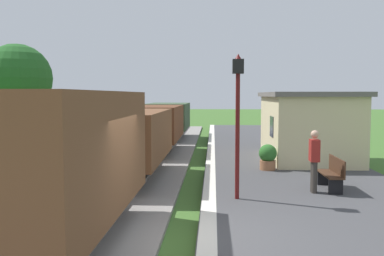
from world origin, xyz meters
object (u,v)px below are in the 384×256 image
tree_trackside_far (17,79)px  bench_near_hut (332,173)px  bench_down_platform (278,137)px  freight_train (140,131)px  lamp_post_near (238,99)px  station_hut (307,125)px  potted_planter (268,157)px  person_waiting (314,159)px

tree_trackside_far → bench_near_hut: bearing=-31.3°
tree_trackside_far → bench_down_platform: bearing=11.6°
freight_train → lamp_post_near: (3.52, -5.81, 1.32)m
station_hut → lamp_post_near: 7.85m
tree_trackside_far → potted_planter: bearing=-22.1°
bench_down_platform → lamp_post_near: size_ratio=0.41×
bench_near_hut → tree_trackside_far: size_ratio=0.28×
bench_down_platform → lamp_post_near: lamp_post_near is taller
station_hut → bench_down_platform: (-0.54, 4.42, -0.93)m
potted_planter → tree_trackside_far: size_ratio=0.17×
bench_near_hut → bench_down_platform: (0.00, 10.26, 0.00)m
bench_down_platform → potted_planter: 7.28m
station_hut → tree_trackside_far: (-13.14, 1.83, 2.03)m
freight_train → lamp_post_near: lamp_post_near is taller
freight_train → person_waiting: (5.65, -5.00, -0.30)m
bench_near_hut → potted_planter: 3.42m
freight_train → station_hut: station_hut is taller
lamp_post_near → person_waiting: bearing=20.8°
station_hut → bench_near_hut: station_hut is taller
bench_near_hut → potted_planter: size_ratio=1.64×
bench_down_platform → lamp_post_near: bearing=-103.5°
freight_train → person_waiting: size_ratio=15.20×
potted_planter → freight_train: bearing=162.8°
bench_near_hut → tree_trackside_far: bearing=148.7°
freight_train → lamp_post_near: 6.92m
freight_train → tree_trackside_far: (-6.35, 3.06, 2.21)m
station_hut → potted_planter: bearing=-125.7°
bench_down_platform → freight_train: bearing=-138.0°
potted_planter → tree_trackside_far: (-11.19, 4.55, 2.96)m
lamp_post_near → freight_train: bearing=121.2°
person_waiting → lamp_post_near: lamp_post_near is taller
bench_near_hut → person_waiting: 0.85m
person_waiting → potted_planter: size_ratio=1.87×
bench_down_platform → tree_trackside_far: size_ratio=0.28×
station_hut → person_waiting: size_ratio=3.39×
person_waiting → potted_planter: bearing=-75.1°
bench_near_hut → lamp_post_near: 3.64m
freight_train → station_hut: bearing=10.2°
person_waiting → freight_train: bearing=-39.6°
potted_planter → bench_near_hut: bearing=-65.6°
freight_train → person_waiting: bearing=-41.5°
lamp_post_near → tree_trackside_far: bearing=138.0°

